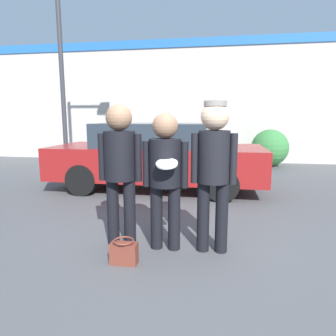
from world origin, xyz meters
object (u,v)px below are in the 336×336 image
at_px(shrub, 270,148).
at_px(parked_car_near, 157,156).
at_px(handbag, 124,252).
at_px(person_right, 214,162).
at_px(person_left, 120,162).
at_px(street_lamp, 72,46).
at_px(person_middle_with_frisbee, 165,169).

bearing_deg(shrub, parked_car_near, -128.87).
bearing_deg(handbag, person_right, 27.32).
height_order(parked_car_near, handbag, parked_car_near).
bearing_deg(person_left, parked_car_near, 93.31).
distance_m(person_right, street_lamp, 5.99).
relative_size(person_right, street_lamp, 0.33).
distance_m(person_left, parked_car_near, 3.09).
height_order(person_left, parked_car_near, person_left).
relative_size(person_left, street_lamp, 0.32).
bearing_deg(shrub, person_left, -112.81).
height_order(parked_car_near, shrub, parked_car_near).
bearing_deg(parked_car_near, person_middle_with_frisbee, -76.39).
bearing_deg(street_lamp, parked_car_near, -22.55).
xyz_separation_m(person_right, handbag, (-0.96, -0.49, -0.96)).
relative_size(person_middle_with_frisbee, street_lamp, 0.31).
bearing_deg(person_right, shrub, 75.75).
bearing_deg(handbag, street_lamp, 121.29).
height_order(person_left, person_middle_with_frisbee, person_left).
distance_m(person_left, shrub, 7.47).
distance_m(person_right, parked_car_near, 3.36).
bearing_deg(person_middle_with_frisbee, shrub, 71.43).
bearing_deg(shrub, person_middle_with_frisbee, -108.57).
distance_m(person_left, handbag, 1.08).
xyz_separation_m(person_right, parked_car_near, (-1.32, 3.07, -0.34)).
height_order(person_middle_with_frisbee, person_right, person_right).
distance_m(person_middle_with_frisbee, street_lamp, 5.71).
bearing_deg(street_lamp, shrub, 27.10).
xyz_separation_m(parked_car_near, shrub, (3.07, 3.81, -0.15)).
bearing_deg(handbag, person_middle_with_frisbee, 50.74).
bearing_deg(parked_car_near, shrub, 51.13).
distance_m(person_right, shrub, 7.12).
relative_size(parked_car_near, street_lamp, 0.85).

